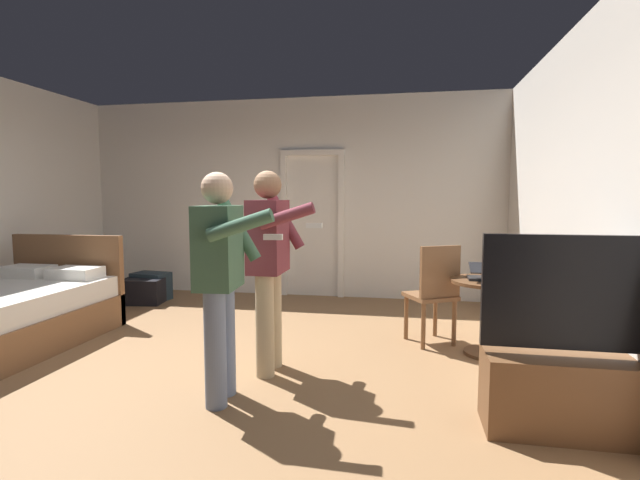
{
  "coord_description": "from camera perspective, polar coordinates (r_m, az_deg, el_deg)",
  "views": [
    {
      "loc": [
        1.7,
        -3.57,
        1.45
      ],
      "look_at": [
        1.0,
        0.19,
        1.09
      ],
      "focal_mm": 25.84,
      "sensor_mm": 36.0,
      "label": 1
    }
  ],
  "objects": [
    {
      "name": "side_table",
      "position": [
        4.52,
        20.15,
        -7.43
      ],
      "size": [
        0.69,
        0.69,
        0.7
      ],
      "color": "brown",
      "rests_on": "ground_plane"
    },
    {
      "name": "ground_plane",
      "position": [
        4.21,
        -14.48,
        -15.0
      ],
      "size": [
        6.74,
        6.74,
        0.0
      ],
      "primitive_type": "plane",
      "color": "olive"
    },
    {
      "name": "tv_flatscreen",
      "position": [
        3.32,
        29.6,
        -14.59
      ],
      "size": [
        1.19,
        0.4,
        1.23
      ],
      "color": "brown",
      "rests_on": "ground_plane"
    },
    {
      "name": "bed",
      "position": [
        5.47,
        -34.54,
        -7.72
      ],
      "size": [
        1.38,
        2.03,
        1.02
      ],
      "color": "brown",
      "rests_on": "ground_plane"
    },
    {
      "name": "bottle_on_table",
      "position": [
        4.41,
        22.26,
        -3.21
      ],
      "size": [
        0.06,
        0.06,
        0.3
      ],
      "color": "black",
      "rests_on": "side_table"
    },
    {
      "name": "person_striped_shirt",
      "position": [
        3.79,
        -6.27,
        -2.17
      ],
      "size": [
        0.63,
        0.55,
        1.66
      ],
      "color": "tan",
      "rests_on": "ground_plane"
    },
    {
      "name": "suitcase_small",
      "position": [
        6.78,
        -21.11,
        -5.94
      ],
      "size": [
        0.58,
        0.43,
        0.34
      ],
      "primitive_type": "cube",
      "rotation": [
        0.0,
        0.0,
        0.14
      ],
      "color": "black",
      "rests_on": "ground_plane"
    },
    {
      "name": "person_blue_shirt",
      "position": [
        3.3,
        -12.24,
        -3.98
      ],
      "size": [
        0.66,
        0.54,
        1.62
      ],
      "color": "slate",
      "rests_on": "ground_plane"
    },
    {
      "name": "suitcase_dark",
      "position": [
        6.96,
        -20.17,
        -5.4
      ],
      "size": [
        0.53,
        0.39,
        0.39
      ],
      "primitive_type": "cube",
      "rotation": [
        0.0,
        0.0,
        -0.14
      ],
      "color": "#1E2D38",
      "rests_on": "ground_plane"
    },
    {
      "name": "wall_right",
      "position": [
        3.84,
        32.45,
        4.35
      ],
      "size": [
        0.12,
        6.28,
        2.88
      ],
      "primitive_type": "cube",
      "color": "silver",
      "rests_on": "ground_plane"
    },
    {
      "name": "wall_back",
      "position": [
        6.86,
        -3.8,
        5.21
      ],
      "size": [
        6.37,
        0.12,
        2.88
      ],
      "primitive_type": "cube",
      "color": "silver",
      "rests_on": "ground_plane"
    },
    {
      "name": "wooden_chair",
      "position": [
        4.66,
        13.98,
        -6.05
      ],
      "size": [
        0.57,
        0.57,
        0.99
      ],
      "color": "brown",
      "rests_on": "ground_plane"
    },
    {
      "name": "doorway_frame",
      "position": [
        6.71,
        -0.95,
        3.36
      ],
      "size": [
        0.93,
        0.08,
        2.13
      ],
      "color": "white",
      "rests_on": "ground_plane"
    },
    {
      "name": "laptop",
      "position": [
        4.43,
        19.96,
        -4.07
      ],
      "size": [
        0.33,
        0.33,
        0.16
      ],
      "color": "black",
      "rests_on": "side_table"
    }
  ]
}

